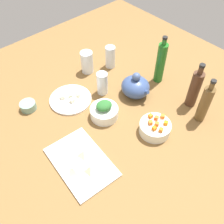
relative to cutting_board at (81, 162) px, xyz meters
The scene contains 31 objects.
tabletop 28.83cm from the cutting_board, 109.76° to the left, with size 190.00×190.00×3.00cm, color brown.
cutting_board is the anchor object (origin of this frame).
plate_tofu 39.32cm from the cutting_board, 150.89° to the left, with size 22.54×22.54×1.20cm, color white.
bowl_greens 28.73cm from the cutting_board, 118.19° to the left, with size 14.15×14.15×5.83cm, color white.
bowl_carrots 38.18cm from the cutting_board, 74.61° to the left, with size 14.96×14.96×5.66cm, color white.
bowl_small_side 44.09cm from the cutting_board, behind, with size 8.19×8.19×4.13cm, color gray.
teapot 50.64cm from the cutting_board, 106.54° to the left, with size 17.20×14.95×14.74cm.
bottle_0 64.04cm from the cutting_board, 71.82° to the left, with size 5.08×5.08×25.41cm.
bottle_1 66.63cm from the cutting_board, 80.95° to the left, with size 5.52×5.52×25.97cm.
bottle_2 69.12cm from the cutting_board, 101.64° to the left, with size 5.23×5.23×28.46cm.
drinking_glass_0 69.26cm from the cutting_board, 127.42° to the left, with size 5.93×5.93×13.56cm, color white.
drinking_glass_1 63.26cm from the cutting_board, 138.92° to the left, with size 7.21×7.21×13.26cm, color white.
drinking_glass_2 45.82cm from the cutting_board, 127.32° to the left, with size 5.94×5.94×13.06cm, color white.
carrot_cube_0 42.80cm from the cutting_board, 71.80° to the left, with size 1.80×1.80×1.80cm, color orange.
carrot_cube_1 40.61cm from the cutting_board, 78.20° to the left, with size 1.80×1.80×1.80cm, color orange.
carrot_cube_2 38.72cm from the cutting_board, 67.99° to the left, with size 1.80×1.80×1.80cm, color orange.
carrot_cube_3 36.53cm from the cutting_board, 76.77° to the left, with size 1.80×1.80×1.80cm, color orange.
carrot_cube_4 36.35cm from the cutting_board, 70.95° to the left, with size 1.80×1.80×1.80cm, color orange.
carrot_cube_5 38.68cm from the cutting_board, 73.60° to the left, with size 1.80×1.80×1.80cm, color orange.
carrot_cube_6 43.71cm from the cutting_board, 77.24° to the left, with size 1.80×1.80×1.80cm, color orange.
carrot_cube_7 39.01cm from the cutting_board, 81.79° to the left, with size 1.80×1.80×1.80cm, color orange.
chopped_greens_mound 29.57cm from the cutting_board, 118.19° to the left, with size 8.07×6.85×4.18cm, color #2D6D2E.
tofu_cube_0 40.62cm from the cutting_board, 144.39° to the left, with size 2.20×2.20×2.20cm, color white.
tofu_cube_1 36.66cm from the cutting_board, 149.72° to the left, with size 2.20×2.20×2.20cm, color #F7F3C9.
tofu_cube_2 40.59cm from the cutting_board, 150.20° to the left, with size 2.20×2.20×2.20cm, color white.
tofu_cube_3 40.77cm from the cutting_board, 156.60° to the left, with size 2.20×2.20×2.20cm, color white.
dumpling_0 6.79cm from the cutting_board, behind, with size 5.79×5.71×2.72cm, color beige.
dumpling_1 10.40cm from the cutting_board, 143.36° to the left, with size 5.88×5.58×2.02cm, color beige.
dumpling_2 6.63cm from the cutting_board, ahead, with size 4.28×4.16×3.16cm, color beige.
dumpling_3 5.99cm from the cutting_board, 70.14° to the right, with size 4.41×4.14×2.68cm, color beige.
dumpling_4 3.89cm from the cutting_board, 119.27° to the left, with size 4.74×4.66×2.84cm, color beige.
Camera 1 is at (60.44, -54.64, 100.79)cm, focal length 40.23 mm.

